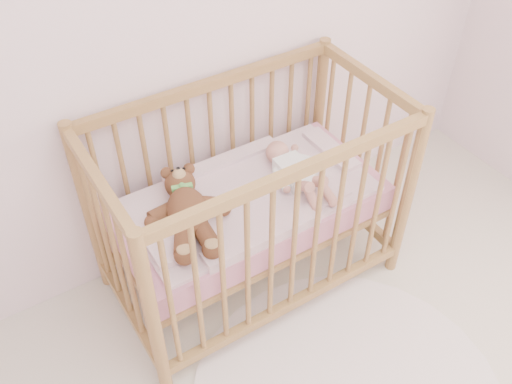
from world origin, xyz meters
TOP-DOWN VIEW (x-y plane):
  - wall_back at (0.00, 2.00)m, footprint 4.00×0.02m
  - crib at (0.25, 1.60)m, footprint 1.36×0.76m
  - mattress at (0.25, 1.60)m, footprint 1.22×0.62m
  - blanket at (0.25, 1.60)m, footprint 1.10×0.58m
  - baby at (0.48, 1.58)m, footprint 0.25×0.50m
  - teddy_bear at (-0.07, 1.58)m, footprint 0.53×0.64m

SIDE VIEW (x-z plane):
  - mattress at x=0.25m, z-range 0.42..0.55m
  - crib at x=0.25m, z-range 0.00..1.00m
  - blanket at x=0.25m, z-range 0.53..0.59m
  - baby at x=0.48m, z-range 0.57..0.70m
  - teddy_bear at x=-0.07m, z-range 0.57..0.72m
  - wall_back at x=0.00m, z-range 0.00..2.70m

